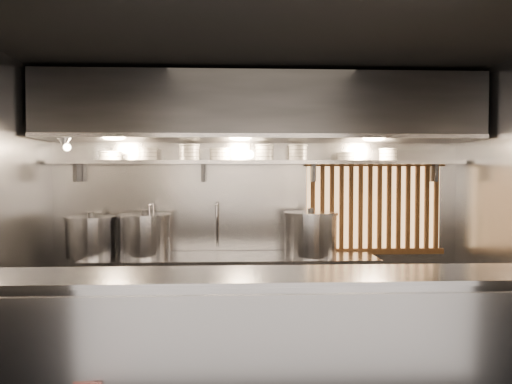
{
  "coord_description": "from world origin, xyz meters",
  "views": [
    {
      "loc": [
        -0.28,
        -4.04,
        1.75
      ],
      "look_at": [
        -0.07,
        0.55,
        1.59
      ],
      "focal_mm": 35.0,
      "sensor_mm": 36.0,
      "label": 1
    }
  ],
  "objects": [
    {
      "name": "ceiling",
      "position": [
        0.0,
        0.0,
        2.8
      ],
      "size": [
        4.5,
        4.5,
        0.0
      ],
      "primitive_type": "plane",
      "rotation": [
        3.14,
        0.0,
        0.0
      ],
      "color": "black",
      "rests_on": "wall_back"
    },
    {
      "name": "wall_back",
      "position": [
        0.0,
        1.5,
        1.4
      ],
      "size": [
        4.5,
        0.0,
        4.5
      ],
      "primitive_type": "plane",
      "rotation": [
        1.57,
        0.0,
        0.0
      ],
      "color": "gray",
      "rests_on": "floor"
    },
    {
      "name": "serving_counter",
      "position": [
        0.0,
        -0.96,
        0.57
      ],
      "size": [
        4.5,
        0.56,
        1.13
      ],
      "color": "#97979C",
      "rests_on": "floor"
    },
    {
      "name": "cooking_bench",
      "position": [
        -0.3,
        1.13,
        0.45
      ],
      "size": [
        3.0,
        0.7,
        0.9
      ],
      "primitive_type": "cube",
      "color": "#97979C",
      "rests_on": "floor"
    },
    {
      "name": "bowl_shelf",
      "position": [
        0.0,
        1.32,
        1.88
      ],
      "size": [
        4.4,
        0.34,
        0.04
      ],
      "primitive_type": "cube",
      "color": "#97979C",
      "rests_on": "wall_back"
    },
    {
      "name": "exhaust_hood",
      "position": [
        0.0,
        1.1,
        2.42
      ],
      "size": [
        4.4,
        0.81,
        0.65
      ],
      "color": "#2D2D30",
      "rests_on": "ceiling"
    },
    {
      "name": "wood_screen",
      "position": [
        1.3,
        1.45,
        1.38
      ],
      "size": [
        1.56,
        0.09,
        1.04
      ],
      "color": "#FFBE72",
      "rests_on": "wall_back"
    },
    {
      "name": "faucet_left",
      "position": [
        -1.15,
        1.37,
        1.31
      ],
      "size": [
        0.04,
        0.3,
        0.5
      ],
      "color": "silver",
      "rests_on": "wall_back"
    },
    {
      "name": "faucet_right",
      "position": [
        -0.45,
        1.37,
        1.31
      ],
      "size": [
        0.04,
        0.3,
        0.5
      ],
      "color": "silver",
      "rests_on": "wall_back"
    },
    {
      "name": "heat_lamp",
      "position": [
        -1.9,
        0.85,
        2.07
      ],
      "size": [
        0.25,
        0.35,
        0.2
      ],
      "color": "#97979C",
      "rests_on": "exhaust_hood"
    },
    {
      "name": "pendant_bulb",
      "position": [
        -0.1,
        1.2,
        1.96
      ],
      "size": [
        0.09,
        0.09,
        0.19
      ],
      "color": "#2D2D30",
      "rests_on": "exhaust_hood"
    },
    {
      "name": "stock_pot_left",
      "position": [
        -1.75,
        1.17,
        1.11
      ],
      "size": [
        0.68,
        0.68,
        0.46
      ],
      "rotation": [
        0.0,
        0.0,
        0.35
      ],
      "color": "#97979C",
      "rests_on": "cooking_bench"
    },
    {
      "name": "stock_pot_mid",
      "position": [
        -1.2,
        1.17,
        1.12
      ],
      "size": [
        0.72,
        0.72,
        0.48
      ],
      "rotation": [
        0.0,
        0.0,
        -0.38
      ],
      "color": "#97979C",
      "rests_on": "cooking_bench"
    },
    {
      "name": "stock_pot_right",
      "position": [
        0.53,
        1.1,
        1.13
      ],
      "size": [
        0.59,
        0.59,
        0.5
      ],
      "rotation": [
        0.0,
        0.0,
        -0.04
      ],
      "color": "#97979C",
      "rests_on": "cooking_bench"
    },
    {
      "name": "bowl_stack_0",
      "position": [
        -1.58,
        1.32,
        1.95
      ],
      "size": [
        0.25,
        0.25,
        0.09
      ],
      "color": "silver",
      "rests_on": "bowl_shelf"
    },
    {
      "name": "bowl_stack_1",
      "position": [
        -1.18,
        1.32,
        1.97
      ],
      "size": [
        0.21,
        0.21,
        0.13
      ],
      "color": "silver",
      "rests_on": "bowl_shelf"
    },
    {
      "name": "bowl_stack_2",
      "position": [
        -0.74,
        1.32,
        1.98
      ],
      "size": [
        0.23,
        0.23,
        0.17
      ],
      "color": "silver",
      "rests_on": "bowl_shelf"
    },
    {
      "name": "bowl_stack_3",
      "position": [
        -0.41,
        1.32,
        1.97
      ],
      "size": [
        0.24,
        0.24,
        0.13
      ],
      "color": "silver",
      "rests_on": "bowl_shelf"
    },
    {
      "name": "bowl_stack_4",
      "position": [
        0.06,
        1.32,
        1.98
      ],
      "size": [
        0.21,
        0.21,
        0.17
      ],
      "color": "silver",
      "rests_on": "bowl_shelf"
    },
    {
      "name": "bowl_stack_5",
      "position": [
        0.42,
        1.32,
        1.98
      ],
      "size": [
        0.21,
        0.21,
        0.17
      ],
      "color": "silver",
      "rests_on": "bowl_shelf"
    },
    {
      "name": "bowl_stack_6",
      "position": [
        0.94,
        1.32,
        1.95
      ],
      "size": [
        0.2,
        0.2,
        0.09
      ],
      "color": "silver",
      "rests_on": "bowl_shelf"
    },
    {
      "name": "bowl_stack_7",
      "position": [
        1.41,
        1.32,
        1.97
      ],
      "size": [
        0.21,
        0.21,
        0.13
      ],
      "color": "silver",
      "rests_on": "bowl_shelf"
    }
  ]
}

